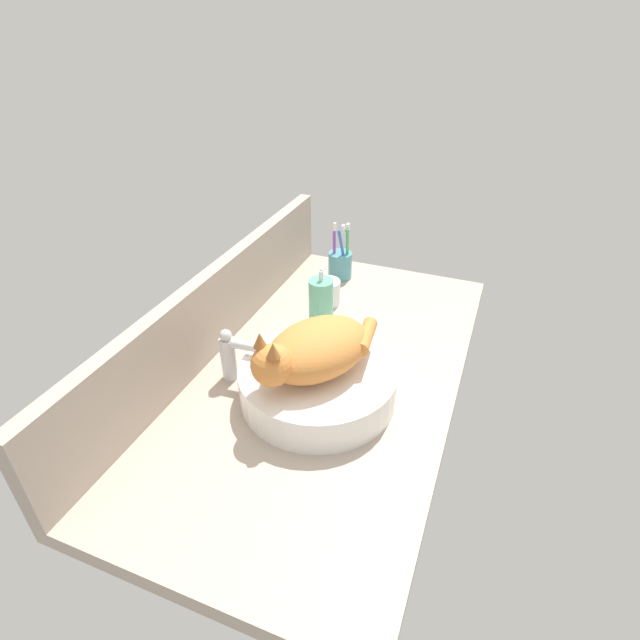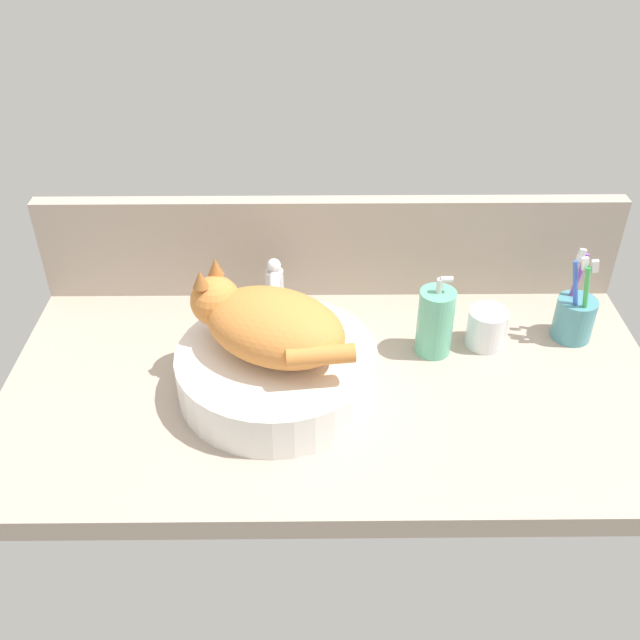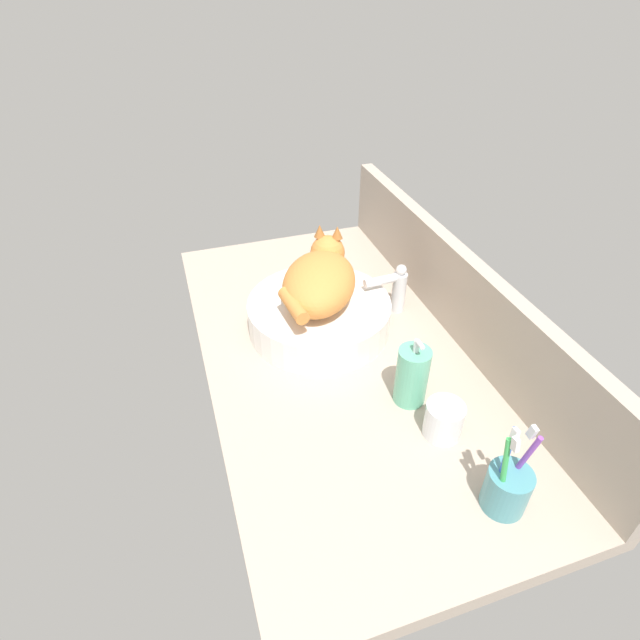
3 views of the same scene
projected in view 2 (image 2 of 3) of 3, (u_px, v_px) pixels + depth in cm
name	position (u px, v px, depth cm)	size (l,w,h in cm)	color
ground_plane	(333.00, 388.00, 130.24)	(118.52, 63.01, 4.00)	#B2A08E
backsplash_panel	(330.00, 247.00, 146.96)	(118.52, 3.60, 21.48)	#AD9E8E
sink_basin	(277.00, 370.00, 124.99)	(35.06, 35.06, 8.08)	white
cat	(268.00, 323.00, 119.74)	(30.07, 26.80, 14.00)	orange
faucet	(275.00, 290.00, 140.06)	(3.60, 11.85, 13.60)	silver
soap_dispenser	(435.00, 322.00, 132.27)	(6.76, 6.76, 16.61)	#60B793
toothbrush_cup	(574.00, 317.00, 137.01)	(7.56, 7.56, 18.72)	teal
water_glass	(486.00, 330.00, 136.00)	(7.55, 7.55, 7.53)	white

